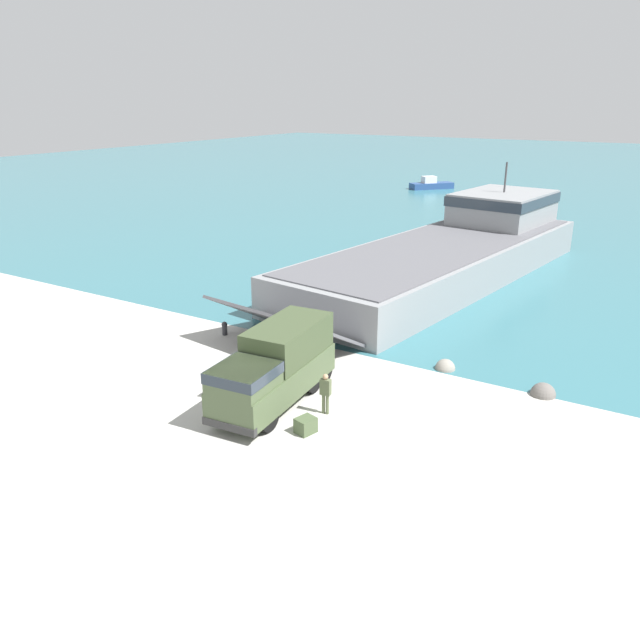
# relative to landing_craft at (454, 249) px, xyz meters

# --- Properties ---
(ground_plane) EXTENTS (240.00, 240.00, 0.00)m
(ground_plane) POSITION_rel_landing_craft_xyz_m (-0.04, -24.80, -1.86)
(ground_plane) COLOR #B7B5AD
(water_surface) EXTENTS (240.00, 180.00, 0.01)m
(water_surface) POSITION_rel_landing_craft_xyz_m (-0.04, 72.50, -1.85)
(water_surface) COLOR #336B75
(water_surface) RESTS_ON ground_plane
(landing_craft) EXTENTS (12.87, 34.58, 7.53)m
(landing_craft) POSITION_rel_landing_craft_xyz_m (0.00, 0.00, 0.00)
(landing_craft) COLOR gray
(landing_craft) RESTS_ON ground_plane
(military_truck) EXTENTS (2.93, 7.29, 3.25)m
(military_truck) POSITION_rel_landing_craft_xyz_m (0.75, -24.04, -0.19)
(military_truck) COLOR #475638
(military_truck) RESTS_ON ground_plane
(soldier_on_ramp) EXTENTS (0.46, 0.29, 1.79)m
(soldier_on_ramp) POSITION_rel_landing_craft_xyz_m (3.11, -23.86, -0.81)
(soldier_on_ramp) COLOR #566042
(soldier_on_ramp) RESTS_ON ground_plane
(moored_boat_a) EXTENTS (5.58, 6.05, 1.80)m
(moored_boat_a) POSITION_rel_landing_craft_xyz_m (-18.68, 42.65, -1.26)
(moored_boat_a) COLOR navy
(moored_boat_a) RESTS_ON ground_plane
(mooring_bollard) EXTENTS (0.33, 0.33, 0.77)m
(mooring_bollard) POSITION_rel_landing_craft_xyz_m (-6.35, -18.89, -1.44)
(mooring_bollard) COLOR #333338
(mooring_bollard) RESTS_ON ground_plane
(cargo_crate) EXTENTS (0.80, 0.89, 0.63)m
(cargo_crate) POSITION_rel_landing_craft_xyz_m (3.25, -25.61, -1.54)
(cargo_crate) COLOR #475638
(cargo_crate) RESTS_ON ground_plane
(shoreline_rock_a) EXTENTS (1.11, 1.11, 1.11)m
(shoreline_rock_a) POSITION_rel_landing_craft_xyz_m (10.49, -17.39, -1.86)
(shoreline_rock_a) COLOR #66605B
(shoreline_rock_a) RESTS_ON ground_plane
(shoreline_rock_b) EXTENTS (0.98, 0.98, 0.98)m
(shoreline_rock_b) POSITION_rel_landing_craft_xyz_m (5.78, -16.95, -1.86)
(shoreline_rock_b) COLOR gray
(shoreline_rock_b) RESTS_ON ground_plane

